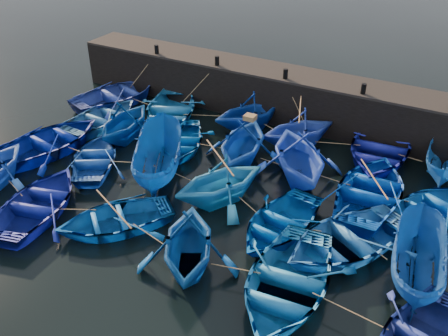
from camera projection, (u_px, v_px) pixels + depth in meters
The scene contains 34 objects.
ground at pixel (184, 220), 19.61m from camera, with size 120.00×120.00×0.00m, color black.
quay_wall at pixel (290, 97), 26.77m from camera, with size 26.00×2.50×2.50m, color black.
quay_top at pixel (292, 74), 26.08m from camera, with size 26.00×2.50×0.12m, color black.
bollard_0 at pixel (157, 49), 28.57m from camera, with size 0.24×0.24×0.50m, color black.
bollard_1 at pixel (217, 61), 26.91m from camera, with size 0.24×0.24×0.50m, color black.
bollard_2 at pixel (285, 74), 25.25m from camera, with size 0.24×0.24×0.50m, color black.
bollard_3 at pixel (364, 89), 23.59m from camera, with size 0.24×0.24×0.50m, color black.
boat_0 at pixel (117, 94), 28.83m from camera, with size 3.93×5.49×1.14m, color navy.
boat_1 at pixel (170, 110), 26.92m from camera, with size 3.98×5.56×1.15m, color #1B67B1.
boat_2 at pixel (249, 112), 25.71m from camera, with size 3.40×3.94×2.08m, color navy.
boat_3 at pixel (298, 129), 24.09m from camera, with size 3.36×3.90×2.05m, color blue.
boat_4 at pixel (379, 149), 23.27m from camera, with size 4.13×5.78×1.20m, color navy.
boat_5 at pixel (445, 161), 21.88m from camera, with size 1.57×4.18×1.62m, color #1B5DB1.
boat_6 at pixel (103, 117), 26.41m from camera, with size 3.42×4.78×0.99m, color #276196.
boat_7 at pixel (125, 121), 24.76m from camera, with size 3.47×4.03×2.12m, color navy.
boat_8 at pixel (181, 141), 24.25m from camera, with size 3.10×4.33×0.90m, color #02509A.
boat_9 at pixel (243, 142), 22.68m from camera, with size 3.84×4.45×2.34m, color #0D3E96.
boat_10 at pixel (299, 155), 21.43m from camera, with size 4.18×4.85×2.55m, color blue.
boat_11 at pixel (372, 191), 20.36m from camera, with size 3.96×5.53×1.15m, color #003398.
boat_12 at pixel (432, 210), 19.39m from camera, with size 3.31×4.62×0.96m, color #084BA6.
boat_13 at pixel (50, 141), 23.99m from camera, with size 3.92×5.48×1.14m, color #001373.
boat_14 at pixel (95, 158), 22.84m from camera, with size 3.01×4.21×0.87m, color #164597.
boat_15 at pixel (157, 159), 21.66m from camera, with size 2.01×5.33×2.06m, color navy.
boat_16 at pixel (220, 180), 20.10m from camera, with size 3.51×4.07×2.14m, color blue.
boat_17 at pixel (280, 223), 18.72m from camera, with size 3.23×4.51×0.94m, color #0048A5.
boat_18 at pixel (346, 239), 17.78m from camera, with size 3.77×5.26×1.09m, color blue.
boat_19 at pixel (417, 261), 16.32m from camera, with size 1.72×4.58×1.77m, color navy.
boat_21 at pixel (39, 203), 19.72m from camera, with size 3.56×4.98×1.03m, color navy.
boat_22 at pixel (115, 219), 18.95m from camera, with size 3.18×4.45×0.92m, color #084E9D.
boat_23 at pixel (188, 243), 16.78m from camera, with size 3.55×4.11×2.17m, color navy.
boat_24 at pixel (286, 282), 15.92m from camera, with size 3.94×5.51×1.14m, color #1566B4.
wooden_crate at pixel (250, 117), 21.88m from camera, with size 0.50×0.44×0.23m, color brown.
mooring_ropes at pixel (237, 144), 23.04m from camera, with size 17.85×12.04×2.10m.
loose_oars at pixel (256, 160), 20.45m from camera, with size 10.32×11.44×1.28m.
Camera 1 is at (8.98, -12.89, 12.02)m, focal length 40.00 mm.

